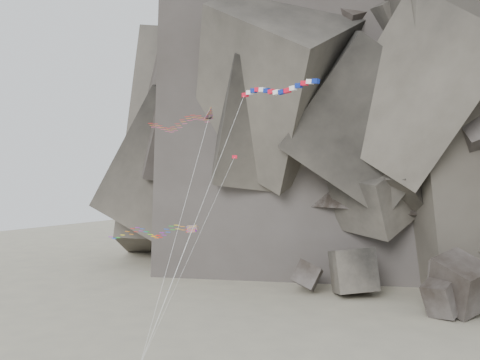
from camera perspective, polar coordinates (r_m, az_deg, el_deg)
The scene contains 7 objects.
ground at distance 61.57m, azimuth -5.09°, elevation -18.12°, with size 260.00×260.00×0.00m, color #A09981.
headland at distance 123.74m, azimuth 15.05°, elevation 11.03°, with size 110.00×70.00×84.00m, color #585248, non-canonical shape.
boulder_field at distance 86.13m, azimuth 19.07°, elevation -10.79°, with size 75.73×16.49×9.61m.
delta_kite at distance 63.70m, azimuth -6.91°, elevation 6.00°, with size 9.75×13.15×25.85m.
banner_kite at distance 52.67m, azimuth 3.89°, elevation 9.44°, with size 15.14×10.03×26.90m.
parafoil_kite at distance 65.06m, azimuth -9.96°, elevation -5.47°, with size 15.25×11.01×12.45m.
pennant_kite at distance 55.66m, azimuth -2.86°, elevation -2.48°, with size 4.17×10.74×20.15m.
Camera 1 is at (34.87, -46.65, 19.95)m, focal length 40.00 mm.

